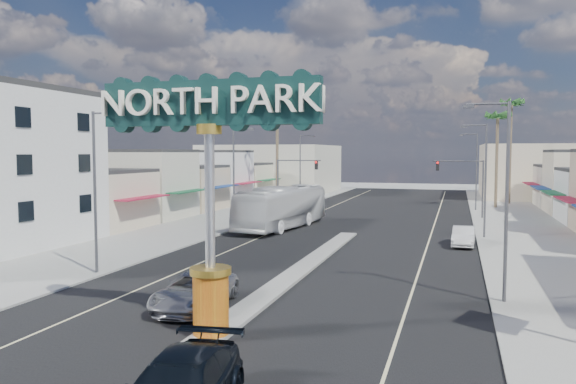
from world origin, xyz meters
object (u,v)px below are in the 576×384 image
Objects in this scene: suv_left at (195,291)px; city_bus at (282,207)px; streetlight_r_near at (503,191)px; palm_right_mid at (498,121)px; traffic_signal_left at (293,175)px; streetlight_r_mid at (483,174)px; gateway_sign at (209,176)px; traffic_signal_right at (464,177)px; streetlight_r_far at (475,167)px; palm_left_far at (277,114)px; palm_right_far at (511,109)px; car_parked_right at (463,236)px; streetlight_l_far at (301,166)px; streetlight_l_mid at (235,172)px; streetlight_l_near at (97,183)px.

suv_left is 26.20m from city_bus.
palm_right_mid is at bearing 86.81° from streetlight_r_near.
traffic_signal_left is 24.11m from streetlight_r_mid.
traffic_signal_right is at bearing 77.67° from gateway_sign.
palm_left_far reaches higher than streetlight_r_far.
car_parked_right is at bearing -99.42° from palm_right_far.
streetlight_r_near is 14.23m from suv_left.
streetlight_l_far is (-1.25, 8.01, 0.79)m from traffic_signal_left.
car_parked_right is at bearing -12.12° from city_bus.
city_bus reaches higher than suv_left.
traffic_signal_right is 1.38× the size of car_parked_right.
streetlight_l_mid is 20.87m from streetlight_r_mid.
palm_left_far is 26.70m from palm_right_mid.
streetlight_l_far is at bearing 37.92° from palm_left_far.
streetlight_l_near is 1.00× the size of streetlight_r_near.
streetlight_l_far is (0.00, 42.00, 0.00)m from streetlight_l_near.
streetlight_l_far reaches higher than city_bus.
palm_right_mid is 32.00m from car_parked_right.
streetlight_r_mid is (20.87, 20.00, 0.00)m from streetlight_l_near.
streetlight_r_mid is 0.69× the size of palm_left_far.
streetlight_l_mid is (-10.43, 28.02, -0.86)m from gateway_sign.
streetlight_l_far is 0.66× the size of city_bus.
palm_left_far reaches higher than city_bus.
city_bus is (2.73, -12.74, -2.39)m from traffic_signal_left.
palm_right_mid is at bearing 63.01° from streetlight_l_near.
streetlight_r_mid is 31.47m from palm_left_far.
streetlight_l_near is at bearing -138.35° from car_parked_right.
streetlight_l_mid is 5.25m from city_bus.
streetlight_r_far is (0.00, 42.00, 0.00)m from streetlight_r_near.
car_parked_right is (-0.18, -18.16, -3.56)m from traffic_signal_right.
car_parked_right is (19.43, 15.83, -4.35)m from streetlight_l_near.
palm_left_far is (-23.43, 40.00, 6.43)m from streetlight_r_near.
palm_right_far is at bearing 72.10° from traffic_signal_right.
streetlight_r_mid is 1.65× the size of suv_left.
traffic_signal_left is at bearing -143.33° from palm_right_far.
suv_left is 0.40× the size of city_bus.
city_bus is at bearing -70.75° from palm_left_far.
car_parked_right is at bearing -47.69° from palm_left_far.
suv_left is (-12.76, -4.59, -4.31)m from streetlight_r_near.
traffic_signal_right reaches higher than suv_left.
streetlight_l_far is at bearing 129.08° from car_parked_right.
streetlight_l_mid is 1.00× the size of streetlight_r_near.
traffic_signal_right is at bearing -15.15° from palm_left_far.
traffic_signal_left is 13.24m from city_bus.
city_bus is (-15.64, -12.74, -2.39)m from traffic_signal_right.
streetlight_r_mid is 22.00m from streetlight_r_far.
streetlight_r_near is 52.71m from palm_right_far.
streetlight_r_far is at bearing 46.52° from streetlight_l_mid.
traffic_signal_left is 31.22m from palm_right_far.
streetlight_l_near is 10.27m from suv_left.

